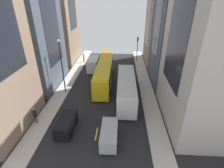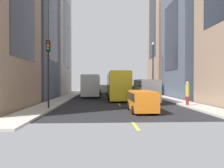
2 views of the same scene
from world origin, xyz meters
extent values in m
plane|color=black|center=(0.00, 0.00, 0.00)|extent=(40.02, 40.02, 0.00)
cube|color=#B2ADA3|center=(-6.91, 0.00, 0.07)|extent=(2.20, 44.00, 0.15)
cube|color=#B2ADA3|center=(6.91, 0.00, 0.07)|extent=(2.20, 44.00, 0.15)
cube|color=yellow|center=(0.00, -21.00, 0.01)|extent=(0.16, 2.00, 0.01)
cube|color=yellow|center=(0.00, -10.50, 0.01)|extent=(0.16, 2.00, 0.01)
cube|color=yellow|center=(0.00, 0.00, 0.01)|extent=(0.16, 2.00, 0.01)
cube|color=yellow|center=(0.00, 10.50, 0.01)|extent=(0.16, 2.00, 0.01)
cube|color=#937760|center=(-12.46, -14.16, 9.35)|extent=(8.49, 9.94, 18.70)
cube|color=#1E232D|center=(-12.46, -14.16, 9.35)|extent=(8.58, 5.47, 10.28)
cube|color=#4C5666|center=(-12.86, -3.80, 11.10)|extent=(9.31, 8.79, 22.19)
cube|color=#1E232D|center=(-12.86, -3.80, 11.10)|extent=(9.40, 4.84, 12.20)
cube|color=#4C5666|center=(12.95, -1.62, 8.88)|extent=(9.48, 10.48, 17.75)
cube|color=#1E232D|center=(12.95, -1.62, 8.88)|extent=(9.58, 5.76, 9.76)
cube|color=silver|center=(-3.44, 2.59, 1.77)|extent=(2.55, 11.30, 3.00)
cube|color=black|center=(-3.44, 2.59, 2.62)|extent=(2.60, 10.40, 1.20)
cube|color=beige|center=(-3.44, 2.59, 3.31)|extent=(2.45, 10.85, 0.08)
cylinder|color=black|center=(-4.61, 6.10, 0.50)|extent=(0.46, 1.00, 1.00)
cylinder|color=black|center=(-2.27, 6.10, 0.50)|extent=(0.46, 1.00, 1.00)
cylinder|color=black|center=(-4.61, -0.91, 0.50)|extent=(0.46, 1.00, 1.00)
cylinder|color=black|center=(-2.27, -0.91, 0.50)|extent=(0.46, 1.00, 1.00)
cube|color=yellow|center=(0.30, -2.45, 1.86)|extent=(2.45, 13.32, 3.30)
cube|color=black|center=(0.30, -2.45, 2.72)|extent=(2.50, 12.25, 1.48)
cube|color=gold|center=(0.30, -2.45, 3.55)|extent=(2.35, 12.79, 0.08)
cylinder|color=black|center=(-0.83, 1.68, 0.38)|extent=(0.44, 0.76, 0.76)
cylinder|color=black|center=(1.42, 1.68, 0.38)|extent=(0.44, 0.76, 0.76)
cylinder|color=black|center=(-0.83, -6.58, 0.38)|extent=(0.44, 0.76, 0.76)
cylinder|color=black|center=(1.42, -6.58, 0.38)|extent=(0.44, 0.76, 0.76)
cube|color=white|center=(3.20, -8.27, 1.35)|extent=(2.05, 5.40, 2.30)
cube|color=black|center=(3.20, -8.27, 2.10)|extent=(2.09, 4.97, 0.69)
cube|color=silver|center=(3.20, -8.27, 2.54)|extent=(1.97, 5.18, 0.08)
cylinder|color=black|center=(2.25, -6.60, 0.36)|extent=(0.37, 0.72, 0.72)
cylinder|color=black|center=(4.14, -6.60, 0.36)|extent=(0.37, 0.72, 0.72)
cylinder|color=black|center=(2.25, -9.95, 0.36)|extent=(0.37, 0.72, 0.72)
cylinder|color=black|center=(4.14, -9.95, 0.36)|extent=(0.37, 0.72, 0.72)
cube|color=black|center=(3.55, 9.96, 0.83)|extent=(1.71, 4.11, 1.31)
cube|color=black|center=(3.55, 9.96, 1.16)|extent=(1.74, 3.78, 0.55)
cube|color=black|center=(3.55, 9.96, 1.52)|extent=(1.64, 3.94, 0.08)
cylinder|color=black|center=(2.77, 11.23, 0.31)|extent=(0.31, 0.62, 0.62)
cylinder|color=black|center=(4.34, 11.23, 0.31)|extent=(0.31, 0.62, 0.62)
cylinder|color=black|center=(2.77, 8.69, 0.31)|extent=(0.31, 0.62, 0.62)
cylinder|color=black|center=(4.34, 8.69, 0.31)|extent=(0.31, 0.62, 0.62)
cube|color=orange|center=(1.32, -15.69, 0.86)|extent=(1.73, 4.26, 1.37)
cube|color=black|center=(1.32, -15.69, 1.21)|extent=(1.77, 3.92, 0.58)
cube|color=#BE6115|center=(1.32, -15.69, 1.58)|extent=(1.66, 4.09, 0.08)
cylinder|color=black|center=(0.52, -14.37, 0.31)|extent=(0.31, 0.62, 0.62)
cylinder|color=black|center=(2.12, -14.37, 0.31)|extent=(0.31, 0.62, 0.62)
cylinder|color=black|center=(0.52, -17.02, 0.31)|extent=(0.31, 0.62, 0.62)
cylinder|color=black|center=(2.12, -17.02, 0.31)|extent=(0.31, 0.62, 0.62)
cube|color=#B7BABF|center=(-1.52, 11.44, 0.89)|extent=(1.73, 4.02, 1.43)
cube|color=black|center=(-1.52, 11.44, 1.25)|extent=(1.76, 3.70, 0.60)
cube|color=#9C9EA2|center=(-1.52, 11.44, 1.64)|extent=(1.66, 3.86, 0.08)
cylinder|color=black|center=(-2.32, 12.69, 0.31)|extent=(0.31, 0.62, 0.62)
cylinder|color=black|center=(-0.73, 12.69, 0.31)|extent=(0.31, 0.62, 0.62)
cylinder|color=black|center=(-2.32, 10.19, 0.31)|extent=(0.31, 0.62, 0.62)
cylinder|color=black|center=(-0.73, 10.19, 0.31)|extent=(0.31, 0.62, 0.62)
cylinder|color=#336B38|center=(7.59, 9.10, 0.58)|extent=(0.29, 0.29, 0.86)
cylinder|color=black|center=(7.59, 9.10, 1.48)|extent=(0.38, 0.38, 0.96)
sphere|color=beige|center=(7.59, 9.10, 2.07)|extent=(0.21, 0.21, 0.21)
cylinder|color=maroon|center=(6.16, -12.65, 0.55)|extent=(0.27, 0.27, 0.80)
cylinder|color=gold|center=(6.16, -12.65, 1.54)|extent=(0.35, 0.35, 1.18)
sphere|color=beige|center=(6.16, -12.65, 2.24)|extent=(0.23, 0.23, 0.23)
cylinder|color=black|center=(-6.22, -14.19, 2.50)|extent=(0.14, 0.14, 4.71)
cube|color=black|center=(-6.22, -14.19, 5.31)|extent=(0.32, 0.32, 0.90)
sphere|color=red|center=(-6.22, -14.37, 5.56)|extent=(0.20, 0.20, 0.20)
sphere|color=orange|center=(-6.22, -14.37, 5.31)|extent=(0.20, 0.20, 0.20)
sphere|color=green|center=(-6.22, -14.37, 5.05)|extent=(0.20, 0.20, 0.20)
cylinder|color=black|center=(6.32, 1.40, 4.16)|extent=(0.18, 0.18, 8.02)
sphere|color=silver|center=(6.32, 1.40, 8.35)|extent=(0.44, 0.44, 0.44)
camera|label=1|loc=(-2.61, 25.07, 13.95)|focal=27.41mm
camera|label=2|loc=(-1.75, -32.04, 2.34)|focal=34.08mm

